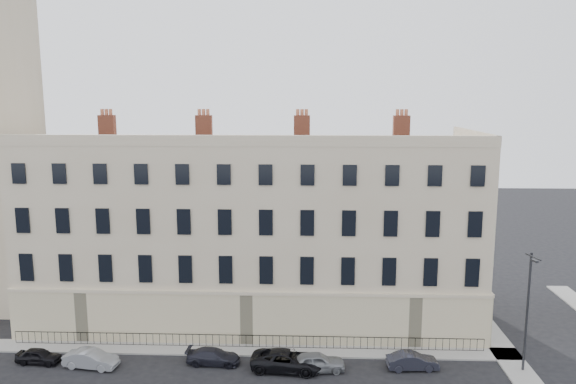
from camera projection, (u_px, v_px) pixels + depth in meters
name	position (u px, v px, depth m)	size (l,w,h in m)	color
terrace	(254.00, 230.00, 46.98)	(36.22, 12.22, 17.00)	#C0AF8F
pavement_terrace	(192.00, 349.00, 41.55)	(48.00, 2.00, 0.12)	gray
pavement_east_return	(493.00, 337.00, 43.62)	(2.00, 24.00, 0.12)	gray
railings	(246.00, 341.00, 41.71)	(35.00, 0.04, 0.96)	black
car_a	(39.00, 356.00, 39.39)	(1.26, 3.13, 1.07)	black
car_b	(91.00, 359.00, 38.77)	(1.31, 3.75, 1.24)	gray
car_c	(213.00, 356.00, 39.29)	(1.54, 3.79, 1.10)	black
car_d	(287.00, 361.00, 38.39)	(2.28, 4.93, 1.37)	black
car_e	(317.00, 362.00, 38.23)	(1.56, 3.88, 1.32)	slate
car_f	(412.00, 361.00, 38.51)	(1.23, 3.54, 1.16)	#21222C
streetlamp	(528.00, 307.00, 37.42)	(0.59, 1.79, 8.41)	#2D2E32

